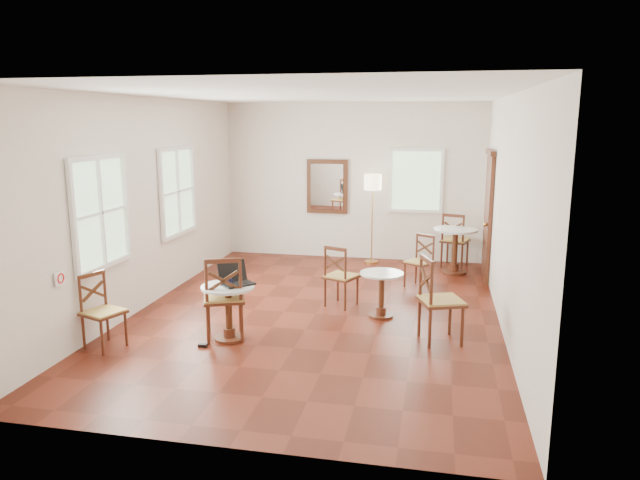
# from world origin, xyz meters

# --- Properties ---
(ground) EXTENTS (7.00, 7.00, 0.00)m
(ground) POSITION_xyz_m (0.00, 0.00, 0.00)
(ground) COLOR #571B0E
(ground) RESTS_ON ground
(room_shell) EXTENTS (5.02, 7.02, 3.01)m
(room_shell) POSITION_xyz_m (-0.06, 0.27, 1.89)
(room_shell) COLOR silver
(room_shell) RESTS_ON ground
(cafe_table_near) EXTENTS (0.66, 0.66, 0.69)m
(cafe_table_near) POSITION_xyz_m (-0.85, -1.17, 0.43)
(cafe_table_near) COLOR #4C2313
(cafe_table_near) RESTS_ON ground
(cafe_table_mid) EXTENTS (0.60, 0.60, 0.63)m
(cafe_table_mid) POSITION_xyz_m (0.91, 0.06, 0.39)
(cafe_table_mid) COLOR #4C2313
(cafe_table_mid) RESTS_ON ground
(cafe_table_back) EXTENTS (0.76, 0.76, 0.80)m
(cafe_table_back) POSITION_xyz_m (1.95, 2.66, 0.50)
(cafe_table_back) COLOR #4C2313
(cafe_table_back) RESTS_ON ground
(chair_near_a) EXTENTS (0.64, 0.64, 1.07)m
(chair_near_a) POSITION_xyz_m (-0.91, -1.15, 0.53)
(chair_near_a) COLOR #4C2313
(chair_near_a) RESTS_ON ground
(chair_near_b) EXTENTS (0.54, 0.54, 0.90)m
(chair_near_b) POSITION_xyz_m (-2.24, -1.70, 0.45)
(chair_near_b) COLOR #4C2313
(chair_near_b) RESTS_ON ground
(chair_mid_a) EXTENTS (0.55, 0.55, 0.91)m
(chair_mid_a) POSITION_xyz_m (0.28, 0.42, 0.45)
(chair_mid_a) COLOR #4C2313
(chair_mid_a) RESTS_ON ground
(chair_mid_b) EXTENTS (0.63, 0.63, 1.07)m
(chair_mid_b) POSITION_xyz_m (1.68, -0.73, 0.53)
(chair_mid_b) COLOR #4C2313
(chair_mid_b) RESTS_ON ground
(chair_back_a) EXTENTS (0.58, 0.58, 1.01)m
(chair_back_a) POSITION_xyz_m (1.96, 3.16, 0.50)
(chair_back_a) COLOR #4C2313
(chair_back_a) RESTS_ON ground
(chair_back_b) EXTENTS (0.54, 0.54, 0.85)m
(chair_back_b) POSITION_xyz_m (1.37, 1.68, 0.42)
(chair_back_b) COLOR #4C2313
(chair_back_b) RESTS_ON ground
(floor_lamp) EXTENTS (0.33, 0.33, 1.68)m
(floor_lamp) POSITION_xyz_m (0.42, 3.15, 1.43)
(floor_lamp) COLOR #BF8C3F
(floor_lamp) RESTS_ON ground
(laptop) EXTENTS (0.48, 0.49, 0.27)m
(laptop) POSITION_xyz_m (-0.79, -1.07, 0.76)
(laptop) COLOR black
(laptop) RESTS_ON cafe_table_near
(mouse) EXTENTS (0.11, 0.08, 0.04)m
(mouse) POSITION_xyz_m (-0.81, -1.21, 0.71)
(mouse) COLOR black
(mouse) RESTS_ON cafe_table_near
(navy_mug) EXTENTS (0.11, 0.07, 0.09)m
(navy_mug) POSITION_xyz_m (-0.84, -1.14, 0.74)
(navy_mug) COLOR #101436
(navy_mug) RESTS_ON cafe_table_near
(water_glass) EXTENTS (0.05, 0.05, 0.09)m
(water_glass) POSITION_xyz_m (-0.95, -1.10, 0.74)
(water_glass) COLOR white
(water_glass) RESTS_ON cafe_table_near
(power_adapter) EXTENTS (0.10, 0.06, 0.04)m
(power_adapter) POSITION_xyz_m (-1.08, -1.47, 0.02)
(power_adapter) COLOR black
(power_adapter) RESTS_ON ground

